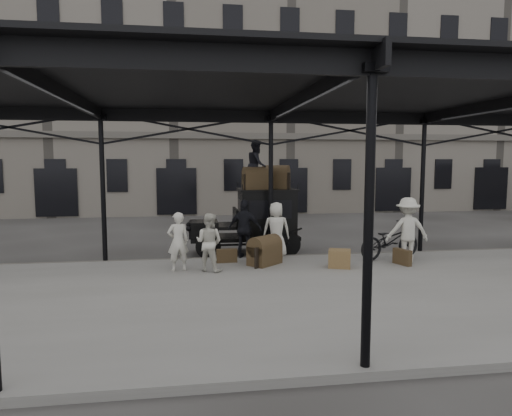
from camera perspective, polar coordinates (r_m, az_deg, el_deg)
The scene contains 18 objects.
ground at distance 12.50m, azimuth 3.46°, elevation -8.50°, with size 120.00×120.00×0.00m, color #383533.
platform at distance 10.60m, azimuth 5.70°, elevation -10.75°, with size 28.00×8.00×0.15m, color slate.
canopy at distance 10.53m, azimuth 5.58°, elevation 14.01°, with size 22.50×9.00×4.74m.
building_frontage at distance 30.20m, azimuth -3.62°, elevation 13.33°, with size 64.00×8.00×14.00m, color slate.
taxi at distance 15.31m, azimuth 0.16°, elevation -1.23°, with size 3.65×1.55×2.18m.
porter_left at distance 12.47m, azimuth -9.73°, elevation -4.15°, with size 0.58×0.38×1.60m, color beige.
porter_midleft at distance 12.33m, azimuth -5.91°, elevation -4.27°, with size 0.76×0.59×1.57m, color beige.
porter_centre at distance 14.06m, azimuth 2.55°, elevation -2.70°, with size 0.83×0.54×1.70m, color beige.
porter_official at distance 13.90m, azimuth -1.38°, elevation -2.63°, with size 1.05×0.44×1.78m, color black.
porter_right at distance 14.08m, azimuth 18.39°, elevation -2.59°, with size 1.23×0.70×1.90m, color beige.
bicycle at distance 14.40m, azimuth 16.39°, elevation -3.93°, with size 0.74×2.12×1.12m, color black.
porter_roof at distance 15.09m, azimuth 0.10°, elevation 5.46°, with size 0.78×0.61×1.62m, color black.
steamer_trunk_roof_near at distance 14.94m, azimuth -0.01°, elevation 3.53°, with size 0.83×0.51×0.61m, color #42331E, non-canonical shape.
steamer_trunk_roof_far at distance 15.51m, azimuth 2.50°, elevation 3.68°, with size 0.89×0.54×0.65m, color #42331E, non-canonical shape.
steamer_trunk_platform at distance 13.12m, azimuth 1.09°, elevation -5.56°, with size 0.95×0.58×0.70m, color #42331E, non-canonical shape.
wicker_hamper at distance 12.97m, azimuth 10.40°, elevation -6.24°, with size 0.60×0.45×0.50m, color olive.
suitcase_upright at distance 13.74m, azimuth 17.81°, elevation -5.84°, with size 0.15×0.60×0.45m, color #42331E.
suitcase_flat at distance 13.40m, azimuth -3.67°, elevation -5.97°, with size 0.60×0.15×0.40m, color #42331E.
Camera 1 is at (-2.48, -11.85, 3.12)m, focal length 32.00 mm.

